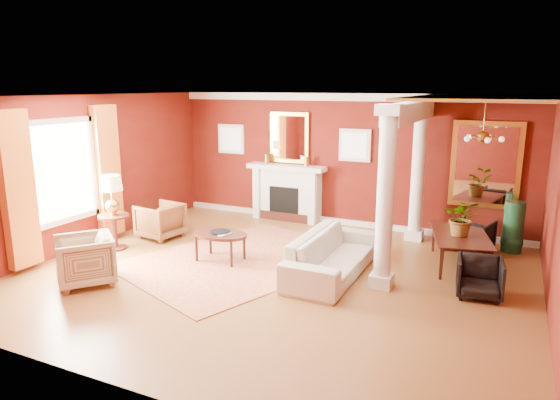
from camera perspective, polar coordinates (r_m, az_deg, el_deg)
The scene contains 27 objects.
ground at distance 8.32m, azimuth -0.59°, elevation -8.62°, with size 8.00×8.00×0.00m, color brown.
room_shell at distance 7.81m, azimuth -0.62°, elevation 5.28°, with size 8.04×7.04×2.92m.
fireplace at distance 11.55m, azimuth 0.77°, elevation 0.87°, with size 1.85×0.42×1.29m.
overmantel_mirror at distance 11.48m, azimuth 1.07°, elevation 7.14°, with size 0.95×0.07×1.15m.
flank_window_left at distance 12.21m, azimuth -5.61°, elevation 6.96°, with size 0.70×0.07×0.70m.
flank_window_right at distance 10.96m, azimuth 8.55°, elevation 6.20°, with size 0.70×0.07×0.70m.
left_window at distance 9.80m, azimuth -23.23°, elevation 2.28°, with size 0.21×2.55×2.60m.
column_front at distance 7.63m, azimuth 11.95°, elevation 0.31°, with size 0.36×0.36×2.80m.
column_back at distance 10.24m, azimuth 15.51°, elevation 3.29°, with size 0.36×0.36×2.80m.
header_beam at distance 9.03m, azimuth 14.73°, elevation 9.74°, with size 0.30×3.20×0.32m, color silver.
amber_ceiling at distance 8.73m, azimuth 22.18°, elevation 10.76°, with size 2.30×3.40×0.04m, color gold.
dining_mirror at distance 10.54m, azimuth 22.42°, elevation 3.72°, with size 1.30×0.07×1.70m.
chandelier at distance 8.82m, azimuth 22.19°, elevation 6.71°, with size 0.60×0.62×0.75m.
crown_trim at distance 10.96m, azimuth 7.44°, elevation 11.58°, with size 8.00×0.08×0.16m, color silver.
base_trim at distance 11.36m, azimuth 7.04°, elevation -2.47°, with size 8.00×0.08×0.12m, color silver.
rug at distance 9.04m, azimuth -4.55°, elevation -6.83°, with size 2.92×3.89×0.02m, color maroon.
sofa at distance 8.27m, azimuth 6.02°, elevation -5.42°, with size 2.38×0.69×0.93m, color beige.
armchair_leopard at distance 10.50m, azimuth -13.54°, elevation -2.11°, with size 0.77×0.72×0.80m, color black.
armchair_stripe at distance 8.43m, azimuth -21.43°, elevation -6.17°, with size 0.83×0.78×0.86m, color tan.
coffee_table at distance 8.91m, azimuth -6.86°, elevation -4.05°, with size 1.02×1.02×0.52m.
coffee_book at distance 8.82m, azimuth -6.92°, elevation -3.08°, with size 0.18×0.02×0.24m, color black.
side_table at distance 9.89m, azimuth -18.63°, elevation -0.03°, with size 0.57×0.57×1.43m.
dining_table at distance 9.16m, azimuth 20.07°, elevation -4.45°, with size 1.60×0.56×0.89m, color black.
dining_chair_near at distance 7.99m, azimuth 21.86°, elevation -8.04°, with size 0.63×0.59×0.65m, color black.
dining_chair_far at distance 10.13m, azimuth 21.26°, elevation -3.60°, with size 0.64×0.60×0.66m, color black.
green_urn at distance 10.32m, azimuth 25.04°, elevation -3.34°, with size 0.41×0.41×0.98m.
potted_plant at distance 8.91m, azimuth 20.25°, elevation -0.30°, with size 0.57×0.63×0.49m, color #26591E.
Camera 1 is at (3.38, -6.97, 3.06)m, focal length 32.00 mm.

